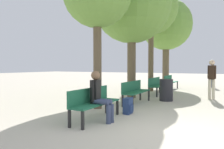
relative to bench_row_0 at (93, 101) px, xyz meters
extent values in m
plane|color=beige|center=(2.25, -0.31, -0.53)|extent=(80.00, 80.00, 0.00)
cube|color=#1E6042|center=(0.09, 0.00, -0.07)|extent=(0.47, 1.88, 0.04)
cube|color=#1E6042|center=(-0.13, 0.00, 0.15)|extent=(0.04, 1.88, 0.39)
cube|color=black|center=(0.28, -0.89, -0.31)|extent=(0.06, 0.06, 0.44)
cube|color=black|center=(0.28, 0.89, -0.31)|extent=(0.06, 0.06, 0.44)
cube|color=black|center=(-0.10, -0.89, -0.31)|extent=(0.06, 0.06, 0.44)
cube|color=black|center=(-0.10, 0.89, -0.31)|extent=(0.06, 0.06, 0.44)
cube|color=#1E6042|center=(0.09, 2.99, -0.07)|extent=(0.47, 1.88, 0.04)
cube|color=#1E6042|center=(-0.13, 2.99, 0.15)|extent=(0.04, 1.88, 0.39)
cube|color=black|center=(0.28, 2.09, -0.31)|extent=(0.06, 0.06, 0.44)
cube|color=black|center=(0.28, 3.88, -0.31)|extent=(0.06, 0.06, 0.44)
cube|color=black|center=(-0.10, 2.09, -0.31)|extent=(0.06, 0.06, 0.44)
cube|color=black|center=(-0.10, 3.88, -0.31)|extent=(0.06, 0.06, 0.44)
cube|color=#1E6042|center=(0.09, 5.97, -0.07)|extent=(0.47, 1.88, 0.04)
cube|color=#1E6042|center=(-0.13, 5.97, 0.15)|extent=(0.04, 1.88, 0.39)
cube|color=black|center=(0.28, 5.08, -0.31)|extent=(0.06, 0.06, 0.44)
cube|color=black|center=(0.28, 6.87, -0.31)|extent=(0.06, 0.06, 0.44)
cube|color=black|center=(-0.10, 5.08, -0.31)|extent=(0.06, 0.06, 0.44)
cube|color=black|center=(-0.10, 6.87, -0.31)|extent=(0.06, 0.06, 0.44)
cube|color=#1E6042|center=(0.09, 8.96, -0.07)|extent=(0.47, 1.88, 0.04)
cube|color=#1E6042|center=(-0.13, 8.96, 0.15)|extent=(0.04, 1.88, 0.39)
cube|color=black|center=(0.28, 8.06, -0.31)|extent=(0.06, 0.06, 0.44)
cube|color=black|center=(0.28, 9.85, -0.31)|extent=(0.06, 0.06, 0.44)
cube|color=black|center=(-0.10, 8.06, -0.31)|extent=(0.06, 0.06, 0.44)
cube|color=black|center=(-0.10, 9.85, -0.31)|extent=(0.06, 0.06, 0.44)
cylinder|color=brown|center=(-0.76, 1.44, 1.13)|extent=(0.28, 0.28, 3.31)
cylinder|color=brown|center=(-0.76, 4.46, 1.14)|extent=(0.40, 0.40, 3.34)
sphere|color=olive|center=(-0.76, 4.46, 3.81)|extent=(3.61, 3.61, 3.61)
cylinder|color=brown|center=(-0.76, 7.36, 1.46)|extent=(0.31, 0.31, 3.98)
sphere|color=olive|center=(-0.76, 7.36, 4.29)|extent=(3.05, 3.05, 3.05)
cylinder|color=brown|center=(-0.76, 10.84, 1.20)|extent=(0.46, 0.46, 3.45)
sphere|color=olive|center=(-0.76, 10.84, 3.93)|extent=(3.67, 3.67, 3.67)
cylinder|color=#384260|center=(0.33, -0.15, 0.02)|extent=(0.44, 0.13, 0.13)
cylinder|color=#384260|center=(0.55, -0.15, -0.29)|extent=(0.13, 0.13, 0.48)
cylinder|color=#384260|center=(0.33, 0.01, 0.02)|extent=(0.44, 0.13, 0.13)
cylinder|color=#384260|center=(0.55, 0.01, -0.29)|extent=(0.13, 0.13, 0.48)
cube|color=black|center=(0.11, -0.07, 0.26)|extent=(0.20, 0.24, 0.62)
cylinder|color=black|center=(0.11, -0.20, 0.29)|extent=(0.09, 0.09, 0.56)
cylinder|color=black|center=(0.11, 0.06, 0.29)|extent=(0.09, 0.09, 0.56)
sphere|color=brown|center=(0.11, -0.07, 0.70)|extent=(0.24, 0.24, 0.24)
cube|color=navy|center=(0.52, 1.14, -0.28)|extent=(0.20, 0.34, 0.50)
cube|color=navy|center=(0.64, 1.14, -0.35)|extent=(0.04, 0.24, 0.22)
cylinder|color=beige|center=(2.52, 5.61, -0.09)|extent=(0.13, 0.13, 0.88)
cylinder|color=beige|center=(2.68, 5.61, -0.09)|extent=(0.13, 0.13, 0.88)
cube|color=black|center=(2.60, 5.61, 0.66)|extent=(0.26, 0.22, 0.62)
cylinder|color=black|center=(2.47, 5.61, 0.68)|extent=(0.09, 0.09, 0.59)
cylinder|color=black|center=(2.73, 5.61, 0.68)|extent=(0.09, 0.09, 0.59)
sphere|color=beige|center=(2.60, 5.61, 1.10)|extent=(0.24, 0.24, 0.24)
cylinder|color=#384260|center=(2.28, 11.27, -0.14)|extent=(0.11, 0.11, 0.78)
cylinder|color=#384260|center=(2.41, 11.27, -0.14)|extent=(0.11, 0.11, 0.78)
cube|color=navy|center=(2.35, 11.27, 0.53)|extent=(0.28, 0.27, 0.55)
cylinder|color=navy|center=(2.23, 11.27, 0.54)|extent=(0.08, 0.08, 0.53)
cylinder|color=navy|center=(2.46, 11.27, 0.54)|extent=(0.08, 0.08, 0.53)
sphere|color=brown|center=(2.35, 11.27, 0.92)|extent=(0.21, 0.21, 0.21)
cylinder|color=#232328|center=(0.93, 4.22, -0.07)|extent=(0.55, 0.55, 0.92)
camera|label=1|loc=(3.21, -4.97, 0.95)|focal=35.00mm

